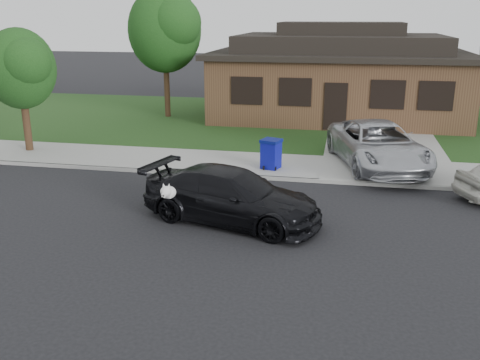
# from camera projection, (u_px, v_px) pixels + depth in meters

# --- Properties ---
(ground) EXTENTS (120.00, 120.00, 0.00)m
(ground) POSITION_uv_depth(u_px,v_px,m) (173.00, 213.00, 14.51)
(ground) COLOR black
(ground) RESTS_ON ground
(sidewalk) EXTENTS (60.00, 3.00, 0.12)m
(sidewalk) POSITION_uv_depth(u_px,v_px,m) (216.00, 163.00, 19.18)
(sidewalk) COLOR gray
(sidewalk) RESTS_ON ground
(curb) EXTENTS (60.00, 0.12, 0.12)m
(curb) POSITION_uv_depth(u_px,v_px,m) (205.00, 174.00, 17.77)
(curb) COLOR gray
(curb) RESTS_ON ground
(lawn) EXTENTS (60.00, 13.00, 0.13)m
(lawn) POSITION_uv_depth(u_px,v_px,m) (254.00, 121.00, 26.67)
(lawn) COLOR #193814
(lawn) RESTS_ON ground
(driveway) EXTENTS (4.50, 13.00, 0.14)m
(driveway) POSITION_uv_depth(u_px,v_px,m) (381.00, 139.00, 22.74)
(driveway) COLOR gray
(driveway) RESTS_ON ground
(sedan) EXTENTS (5.08, 3.12, 1.38)m
(sedan) POSITION_uv_depth(u_px,v_px,m) (231.00, 196.00, 13.73)
(sedan) COLOR black
(sedan) RESTS_ON ground
(minivan) EXTENTS (3.83, 5.84, 1.49)m
(minivan) POSITION_uv_depth(u_px,v_px,m) (378.00, 145.00, 18.26)
(minivan) COLOR #B6B8BE
(minivan) RESTS_ON driveway
(recycling_bin) EXTENTS (0.76, 0.76, 1.01)m
(recycling_bin) POSITION_uv_depth(u_px,v_px,m) (271.00, 154.00, 18.12)
(recycling_bin) COLOR #0C1089
(recycling_bin) RESTS_ON sidewalk
(house) EXTENTS (12.60, 8.60, 4.65)m
(house) POSITION_uv_depth(u_px,v_px,m) (338.00, 76.00, 27.17)
(house) COLOR #422B1C
(house) RESTS_ON ground
(tree_0) EXTENTS (3.78, 3.60, 6.34)m
(tree_0) POSITION_uv_depth(u_px,v_px,m) (167.00, 29.00, 26.05)
(tree_0) COLOR #332114
(tree_0) RESTS_ON ground
(tree_2) EXTENTS (2.73, 2.60, 4.59)m
(tree_2) POSITION_uv_depth(u_px,v_px,m) (21.00, 68.00, 19.71)
(tree_2) COLOR #332114
(tree_2) RESTS_ON ground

